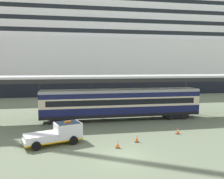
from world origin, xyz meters
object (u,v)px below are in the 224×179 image
(traffic_cone_mid, at_px, (137,138))
(traffic_cone_far, at_px, (178,131))
(traffic_cone_near, at_px, (118,144))
(cruise_ship, at_px, (116,51))
(service_truck, at_px, (58,133))
(train_carriage, at_px, (121,103))

(traffic_cone_mid, bearing_deg, traffic_cone_far, 19.77)
(traffic_cone_near, relative_size, traffic_cone_far, 1.02)
(cruise_ship, distance_m, traffic_cone_near, 52.02)
(service_truck, xyz_separation_m, traffic_cone_near, (5.20, -2.20, -0.64))
(service_truck, relative_size, traffic_cone_mid, 7.84)
(traffic_cone_near, bearing_deg, cruise_ship, 78.88)
(cruise_ship, xyz_separation_m, traffic_cone_mid, (-7.68, -48.57, -11.32))
(cruise_ship, distance_m, service_truck, 51.05)
(cruise_ship, xyz_separation_m, traffic_cone_near, (-9.79, -49.82, -11.32))
(service_truck, bearing_deg, traffic_cone_near, -22.93)
(train_carriage, height_order, service_truck, train_carriage)
(traffic_cone_near, distance_m, traffic_cone_far, 7.78)
(train_carriage, bearing_deg, traffic_cone_far, -59.38)
(traffic_cone_mid, relative_size, traffic_cone_far, 1.03)
(cruise_ship, bearing_deg, train_carriage, -100.25)
(traffic_cone_mid, bearing_deg, traffic_cone_near, -149.37)
(train_carriage, bearing_deg, service_truck, -133.20)
(service_truck, height_order, traffic_cone_mid, service_truck)
(train_carriage, distance_m, service_truck, 11.60)
(cruise_ship, bearing_deg, traffic_cone_far, -93.23)
(train_carriage, distance_m, traffic_cone_far, 8.97)
(train_carriage, bearing_deg, cruise_ship, 79.75)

